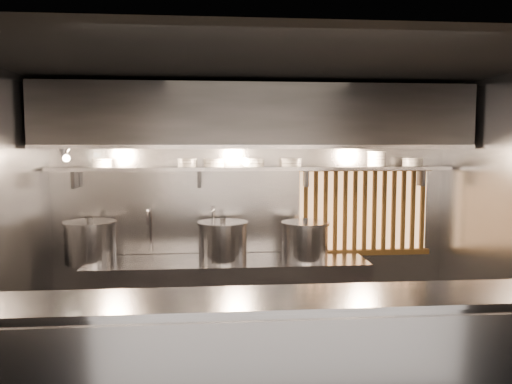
{
  "coord_description": "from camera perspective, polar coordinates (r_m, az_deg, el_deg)",
  "views": [
    {
      "loc": [
        -0.46,
        -4.17,
        2.13
      ],
      "look_at": [
        -0.04,
        0.55,
        1.69
      ],
      "focal_mm": 35.0,
      "sensor_mm": 36.0,
      "label": 1
    }
  ],
  "objects": [
    {
      "name": "stock_pot_mid",
      "position": [
        5.39,
        -3.81,
        -5.6
      ],
      "size": [
        0.6,
        0.6,
        0.46
      ],
      "rotation": [
        0.0,
        0.0,
        0.1
      ],
      "color": "#98989D",
      "rests_on": "cooking_bench"
    },
    {
      "name": "faucet_right",
      "position": [
        5.59,
        -4.91,
        -3.19
      ],
      "size": [
        0.04,
        0.3,
        0.5
      ],
      "color": "silver",
      "rests_on": "wall_back"
    },
    {
      "name": "stock_pot_right",
      "position": [
        5.46,
        5.64,
        -5.53
      ],
      "size": [
        0.66,
        0.66,
        0.45
      ],
      "rotation": [
        0.0,
        0.0,
        -0.31
      ],
      "color": "#98989D",
      "rests_on": "cooking_bench"
    },
    {
      "name": "wall_back",
      "position": [
        5.73,
        -0.42,
        -2.02
      ],
      "size": [
        4.5,
        0.0,
        4.5
      ],
      "primitive_type": "plane",
      "rotation": [
        1.57,
        0.0,
        0.0
      ],
      "color": "gray",
      "rests_on": "floor"
    },
    {
      "name": "exhaust_hood",
      "position": [
        5.29,
        -0.07,
        8.48
      ],
      "size": [
        4.4,
        0.81,
        0.65
      ],
      "color": "#2D2D30",
      "rests_on": "ceiling"
    },
    {
      "name": "bowl_shelf",
      "position": [
        5.51,
        -0.27,
        2.7
      ],
      "size": [
        4.4,
        0.34,
        0.04
      ],
      "primitive_type": "cube",
      "color": "#98989D",
      "rests_on": "wall_back"
    },
    {
      "name": "bowl_stack_0",
      "position": [
        5.61,
        -17.18,
        3.19
      ],
      "size": [
        0.22,
        0.22,
        0.09
      ],
      "color": "white",
      "rests_on": "bowl_shelf"
    },
    {
      "name": "bowl_stack_6",
      "position": [
        5.94,
        17.46,
        3.29
      ],
      "size": [
        0.24,
        0.24,
        0.09
      ],
      "color": "white",
      "rests_on": "bowl_shelf"
    },
    {
      "name": "faucet_left",
      "position": [
        5.64,
        -12.05,
        -3.22
      ],
      "size": [
        0.04,
        0.3,
        0.5
      ],
      "color": "silver",
      "rests_on": "wall_back"
    },
    {
      "name": "stock_pot_left",
      "position": [
        5.58,
        -18.41,
        -5.39
      ],
      "size": [
        0.62,
        0.62,
        0.48
      ],
      "rotation": [
        0.0,
        0.0,
        -0.12
      ],
      "color": "#98989D",
      "rests_on": "cooking_bench"
    },
    {
      "name": "heat_lamp",
      "position": [
        5.22,
        -21.11,
        4.25
      ],
      "size": [
        0.25,
        0.35,
        0.2
      ],
      "color": "#98989D",
      "rests_on": "exhaust_hood"
    },
    {
      "name": "bowl_stack_3",
      "position": [
        5.51,
        -0.25,
        3.39
      ],
      "size": [
        0.24,
        0.24,
        0.09
      ],
      "color": "white",
      "rests_on": "bowl_shelf"
    },
    {
      "name": "bowl_stack_4",
      "position": [
        5.56,
        4.07,
        3.4
      ],
      "size": [
        0.23,
        0.23,
        0.09
      ],
      "color": "white",
      "rests_on": "bowl_shelf"
    },
    {
      "name": "cooking_bench",
      "position": [
        5.56,
        -3.25,
        -12.3
      ],
      "size": [
        3.0,
        0.7,
        0.9
      ],
      "primitive_type": "cube",
      "color": "#98989D",
      "rests_on": "floor"
    },
    {
      "name": "bowl_stack_5",
      "position": [
        5.79,
        13.56,
        3.71
      ],
      "size": [
        0.21,
        0.21,
        0.17
      ],
      "color": "white",
      "rests_on": "bowl_shelf"
    },
    {
      "name": "ceiling",
      "position": [
        4.25,
        1.26,
        14.37
      ],
      "size": [
        4.5,
        4.5,
        0.0
      ],
      "primitive_type": "plane",
      "rotation": [
        3.14,
        0.0,
        0.0
      ],
      "color": "black",
      "rests_on": "wall_back"
    },
    {
      "name": "serving_counter",
      "position": [
        3.6,
        2.98,
        -20.48
      ],
      "size": [
        4.5,
        0.56,
        1.13
      ],
      "color": "#98989D",
      "rests_on": "floor"
    },
    {
      "name": "wood_screen",
      "position": [
        5.94,
        12.24,
        -2.08
      ],
      "size": [
        1.56,
        0.09,
        1.04
      ],
      "color": "#EEAA6B",
      "rests_on": "wall_back"
    },
    {
      "name": "pendant_bulb",
      "position": [
        5.38,
        -1.22,
        3.5
      ],
      "size": [
        0.09,
        0.09,
        0.19
      ],
      "color": "#2D2D30",
      "rests_on": "exhaust_hood"
    },
    {
      "name": "bowl_stack_2",
      "position": [
        5.49,
        -4.84,
        3.37
      ],
      "size": [
        0.24,
        0.24,
        0.09
      ],
      "color": "white",
      "rests_on": "bowl_shelf"
    },
    {
      "name": "bowl_stack_1",
      "position": [
        5.5,
        -7.88,
        3.34
      ],
      "size": [
        0.21,
        0.21,
        0.09
      ],
      "color": "white",
      "rests_on": "bowl_shelf"
    }
  ]
}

